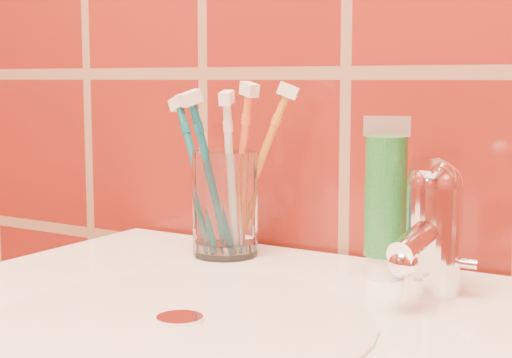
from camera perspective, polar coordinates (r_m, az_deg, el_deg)
The scene contains 8 objects.
glass_tumbler at distance 0.82m, azimuth -2.27°, elevation -1.82°, with size 0.07×0.07×0.11m, color white.
toothpaste_tube at distance 0.73m, azimuth 9.39°, elevation -1.77°, with size 0.04×0.04×0.15m.
faucet at distance 0.69m, azimuth 12.71°, elevation -3.08°, with size 0.05×0.11×0.12m.
toothbrush_0 at distance 0.80m, azimuth -1.89°, elevation 0.21°, with size 0.03×0.05×0.18m, color silver, non-canonical shape.
toothbrush_1 at distance 0.84m, azimuth -4.23°, elevation 0.23°, with size 0.09×0.04×0.17m, color #0B5860, non-canonical shape.
toothbrush_2 at distance 0.82m, azimuth 0.07°, elevation 0.59°, with size 0.08×0.05×0.19m, color orange, non-canonical shape.
toothbrush_3 at distance 0.81m, azimuth -1.12°, elevation 0.55°, with size 0.05×0.04×0.19m, color orange, non-canonical shape.
toothbrush_4 at distance 0.80m, azimuth -3.28°, elevation 0.14°, with size 0.04×0.07×0.18m, color #0B5161, non-canonical shape.
Camera 1 is at (0.35, 0.45, 1.04)m, focal length 55.00 mm.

